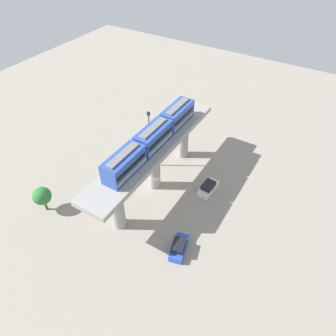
{
  "coord_description": "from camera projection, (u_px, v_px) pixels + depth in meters",
  "views": [
    {
      "loc": [
        -20.31,
        29.1,
        36.32
      ],
      "look_at": [
        -2.5,
        -0.09,
        5.06
      ],
      "focal_mm": 32.45,
      "sensor_mm": 36.0,
      "label": 1
    }
  ],
  "objects": [
    {
      "name": "ground_plane",
      "position": [
        155.0,
        185.0,
        50.65
      ],
      "size": [
        120.0,
        120.0,
        0.0
      ],
      "primitive_type": "plane",
      "color": "gray"
    },
    {
      "name": "viaduct",
      "position": [
        154.0,
        157.0,
        46.39
      ],
      "size": [
        5.2,
        28.85,
        8.43
      ],
      "color": "#999691",
      "rests_on": "ground"
    },
    {
      "name": "train",
      "position": [
        153.0,
        137.0,
        43.98
      ],
      "size": [
        2.64,
        20.5,
        3.24
      ],
      "color": "#2D4CA5",
      "rests_on": "viaduct"
    },
    {
      "name": "parked_car_white",
      "position": [
        208.0,
        188.0,
        49.22
      ],
      "size": [
        2.12,
        4.33,
        1.76
      ],
      "rotation": [
        0.0,
        0.0,
        -0.08
      ],
      "color": "white",
      "rests_on": "ground"
    },
    {
      "name": "parked_car_blue",
      "position": [
        179.0,
        247.0,
        41.0
      ],
      "size": [
        2.77,
        4.51,
        1.76
      ],
      "rotation": [
        0.0,
        0.0,
        0.25
      ],
      "color": "#284CB7",
      "rests_on": "ground"
    },
    {
      "name": "tree_near_viaduct",
      "position": [
        42.0,
        196.0,
        44.85
      ],
      "size": [
        2.75,
        2.75,
        4.39
      ],
      "color": "brown",
      "rests_on": "ground"
    },
    {
      "name": "signal_post",
      "position": [
        150.0,
        138.0,
        50.34
      ],
      "size": [
        0.44,
        0.28,
        11.03
      ],
      "color": "#4C4C51",
      "rests_on": "ground"
    }
  ]
}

